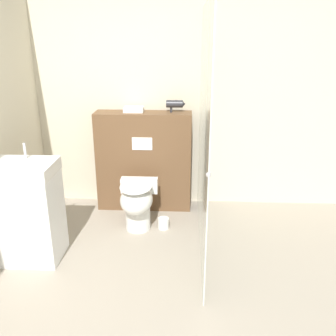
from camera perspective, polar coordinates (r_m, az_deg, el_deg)
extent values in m
plane|color=#9E9384|center=(2.88, -5.56, -22.92)|extent=(12.00, 12.00, 0.00)
cube|color=beige|center=(4.30, -2.03, 10.56)|extent=(8.00, 0.06, 2.50)
cube|color=brown|center=(4.29, -3.67, 1.06)|extent=(1.07, 0.28, 1.13)
cube|color=white|center=(4.08, -3.96, 3.70)|extent=(0.22, 0.01, 0.14)
cube|color=silver|center=(3.37, 5.41, 5.21)|extent=(0.01, 1.88, 2.20)
sphere|color=#B2B2B7|center=(2.52, 6.18, -1.04)|extent=(0.04, 0.04, 0.04)
cylinder|color=white|center=(3.95, -4.60, -6.94)|extent=(0.26, 0.26, 0.34)
ellipsoid|color=white|center=(3.79, -4.83, -4.81)|extent=(0.33, 0.44, 0.27)
ellipsoid|color=white|center=(3.74, -4.90, -2.76)|extent=(0.32, 0.43, 0.02)
cube|color=white|center=(4.01, -4.38, -2.62)|extent=(0.39, 0.11, 0.16)
cube|color=white|center=(3.58, -20.53, -7.05)|extent=(0.55, 0.42, 0.81)
cube|color=white|center=(3.41, -21.46, -0.14)|extent=(0.56, 0.43, 0.11)
cylinder|color=silver|center=(3.47, -20.97, 2.45)|extent=(0.02, 0.02, 0.14)
cylinder|color=#2D2D33|center=(4.12, 0.99, 9.75)|extent=(0.18, 0.08, 0.08)
cone|color=#2D2D33|center=(4.12, 2.45, 9.73)|extent=(0.03, 0.07, 0.07)
cylinder|color=#2D2D33|center=(4.13, 0.48, 9.07)|extent=(0.03, 0.03, 0.08)
cube|color=white|center=(4.17, -5.25, 8.88)|extent=(0.21, 0.14, 0.05)
cylinder|color=white|center=(3.99, -0.69, -8.39)|extent=(0.12, 0.12, 0.11)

